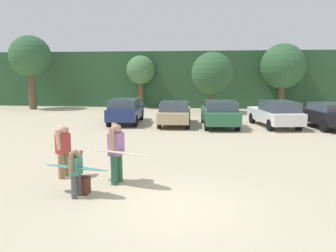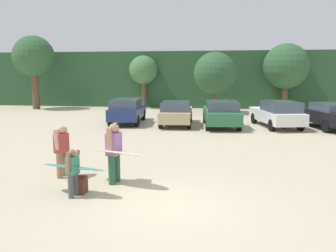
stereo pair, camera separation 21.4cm
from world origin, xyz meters
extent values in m
plane|color=#C1B293|center=(0.00, 0.00, 0.00)|extent=(120.00, 120.00, 0.00)
cube|color=#284C2D|center=(0.00, 29.05, 2.51)|extent=(108.00, 12.00, 5.03)
cylinder|color=brown|center=(-14.68, 20.29, 1.52)|extent=(0.61, 0.61, 3.03)
sphere|color=#2D5633|center=(-14.68, 20.29, 4.52)|extent=(3.49, 3.49, 3.49)
cylinder|color=brown|center=(-5.61, 22.50, 1.16)|extent=(0.42, 0.42, 2.31)
sphere|color=#427042|center=(-5.61, 22.50, 3.38)|extent=(2.51, 2.51, 2.51)
cylinder|color=brown|center=(0.68, 19.46, 0.86)|extent=(0.37, 0.37, 1.73)
sphere|color=#2D5633|center=(0.68, 19.46, 3.11)|extent=(3.25, 3.25, 3.25)
cylinder|color=brown|center=(6.46, 22.29, 1.04)|extent=(0.46, 0.46, 2.07)
sphere|color=#2D5633|center=(6.46, 22.29, 3.66)|extent=(3.73, 3.73, 3.73)
cube|color=navy|center=(-4.62, 13.31, 0.70)|extent=(2.15, 4.63, 0.69)
cube|color=#3F4C5B|center=(-4.57, 12.78, 1.30)|extent=(1.84, 2.74, 0.53)
cylinder|color=black|center=(-5.54, 14.71, 0.35)|extent=(0.28, 0.72, 0.71)
cylinder|color=black|center=(-3.97, 14.85, 0.35)|extent=(0.28, 0.72, 0.71)
cylinder|color=black|center=(-5.27, 11.76, 0.35)|extent=(0.28, 0.72, 0.71)
cylinder|color=black|center=(-3.70, 11.90, 0.35)|extent=(0.28, 0.72, 0.71)
cube|color=tan|center=(-1.48, 12.98, 0.63)|extent=(2.03, 4.46, 0.63)
cube|color=#3F4C5B|center=(-1.46, 12.60, 1.20)|extent=(1.78, 2.61, 0.50)
cylinder|color=black|center=(-2.37, 14.37, 0.32)|extent=(0.26, 0.65, 0.64)
cylinder|color=black|center=(-0.76, 14.46, 0.32)|extent=(0.26, 0.65, 0.64)
cylinder|color=black|center=(-2.20, 11.49, 0.32)|extent=(0.26, 0.65, 0.64)
cylinder|color=black|center=(-0.60, 11.58, 0.32)|extent=(0.26, 0.65, 0.64)
cube|color=#2D6642|center=(1.19, 12.71, 0.67)|extent=(2.32, 4.63, 0.70)
cube|color=#3F4C5B|center=(1.24, 12.17, 1.29)|extent=(1.94, 2.25, 0.54)
cylinder|color=black|center=(0.20, 14.09, 0.32)|extent=(0.28, 0.66, 0.64)
cylinder|color=black|center=(1.90, 14.26, 0.32)|extent=(0.28, 0.66, 0.64)
cylinder|color=black|center=(0.48, 11.16, 0.32)|extent=(0.28, 0.66, 0.64)
cylinder|color=black|center=(2.19, 11.32, 0.32)|extent=(0.28, 0.66, 0.64)
cube|color=white|center=(4.39, 13.09, 0.65)|extent=(2.77, 4.76, 0.66)
cube|color=#3F4C5B|center=(4.54, 12.46, 1.27)|extent=(2.13, 2.58, 0.58)
cylinder|color=black|center=(3.27, 14.34, 0.33)|extent=(0.36, 0.69, 0.65)
cylinder|color=black|center=(4.84, 14.71, 0.33)|extent=(0.36, 0.69, 0.65)
cylinder|color=black|center=(3.94, 11.47, 0.33)|extent=(0.36, 0.69, 0.65)
cylinder|color=black|center=(5.52, 11.84, 0.33)|extent=(0.36, 0.69, 0.65)
cube|color=black|center=(7.16, 12.99, 0.70)|extent=(2.70, 4.53, 0.70)
cube|color=#3F4C5B|center=(7.28, 12.51, 1.27)|extent=(2.06, 2.46, 0.43)
cylinder|color=black|center=(6.06, 14.16, 0.35)|extent=(0.38, 0.73, 0.70)
cylinder|color=black|center=(7.57, 14.54, 0.35)|extent=(0.38, 0.73, 0.70)
cylinder|color=black|center=(6.74, 11.45, 0.35)|extent=(0.38, 0.73, 0.70)
cylinder|color=#26593F|center=(-1.92, 1.46, 0.42)|extent=(0.20, 0.20, 0.84)
cylinder|color=#26593F|center=(-1.86, 1.75, 0.42)|extent=(0.20, 0.20, 0.84)
cube|color=#9966A5|center=(-1.89, 1.60, 1.16)|extent=(0.40, 0.49, 0.64)
sphere|color=tan|center=(-1.89, 1.60, 1.61)|extent=(0.27, 0.27, 0.27)
cylinder|color=tan|center=(-1.94, 1.37, 1.33)|extent=(0.18, 0.23, 0.69)
cylinder|color=tan|center=(-1.84, 1.83, 1.33)|extent=(0.20, 0.31, 0.69)
cylinder|color=#4C4C51|center=(-2.62, 0.24, 0.30)|extent=(0.14, 0.14, 0.60)
cylinder|color=#4C4C51|center=(-2.58, 0.45, 0.30)|extent=(0.14, 0.14, 0.60)
cube|color=#3F7F66|center=(-2.60, 0.34, 0.84)|extent=(0.29, 0.35, 0.46)
sphere|color=#8C664C|center=(-2.60, 0.34, 1.16)|extent=(0.19, 0.19, 0.19)
cylinder|color=#8C664C|center=(-2.63, 0.18, 0.96)|extent=(0.13, 0.18, 0.50)
cylinder|color=#8C664C|center=(-2.56, 0.51, 0.96)|extent=(0.17, 0.33, 0.48)
cylinder|color=#8C6B4C|center=(-3.67, 1.79, 0.38)|extent=(0.18, 0.18, 0.77)
cylinder|color=#8C6B4C|center=(-3.61, 2.06, 0.38)|extent=(0.18, 0.18, 0.77)
cube|color=#B23838|center=(-3.64, 1.93, 1.06)|extent=(0.37, 0.45, 0.59)
sphere|color=#D8AD8C|center=(-3.64, 1.93, 1.48)|extent=(0.25, 0.25, 0.25)
cylinder|color=#D8AD8C|center=(-3.69, 1.72, 1.22)|extent=(0.17, 0.24, 0.63)
cylinder|color=#D8AD8C|center=(-3.60, 2.14, 1.22)|extent=(0.16, 0.17, 0.62)
ellipsoid|color=beige|center=(-1.77, 1.45, 0.96)|extent=(2.19, 1.23, 0.20)
ellipsoid|color=teal|center=(-2.64, 0.49, 0.74)|extent=(1.93, 0.88, 0.21)
cube|color=#592D23|center=(-2.50, 0.63, 0.23)|extent=(0.24, 0.34, 0.45)
camera|label=1|loc=(0.88, -7.85, 3.20)|focal=37.13mm
camera|label=2|loc=(1.09, -7.82, 3.20)|focal=37.13mm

